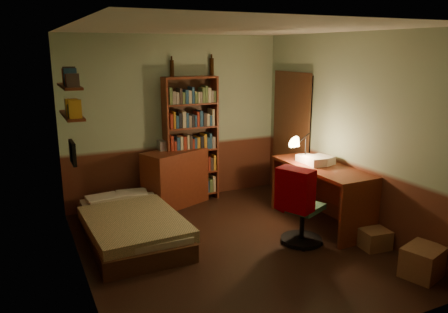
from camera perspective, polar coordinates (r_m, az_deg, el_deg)
name	(u,v)px	position (r m, az deg, el deg)	size (l,w,h in m)	color
floor	(233,248)	(5.52, 1.15, -11.84)	(3.50, 4.00, 0.02)	black
ceiling	(234,28)	(4.97, 1.30, 16.49)	(3.50, 4.00, 0.02)	silver
wall_back	(176,120)	(6.91, -6.35, 4.78)	(3.50, 0.02, 2.60)	#93AB8B
wall_left	(76,161)	(4.59, -18.80, -0.54)	(0.02, 4.00, 2.60)	#93AB8B
wall_right	(351,132)	(6.07, 16.23, 3.05)	(0.02, 4.00, 2.60)	#93AB8B
wall_front	(352,195)	(3.48, 16.40, -4.88)	(3.50, 0.02, 2.60)	#93AB8B
doorway	(292,137)	(7.11, 8.88, 2.50)	(0.06, 0.90, 2.00)	black
door_trim	(290,137)	(7.09, 8.65, 2.48)	(0.02, 0.98, 2.08)	#3A2112
bed	(130,216)	(5.77, -12.13, -7.67)	(1.05, 1.97, 0.59)	olive
dresser	(175,178)	(6.84, -6.40, -2.77)	(0.98, 0.49, 0.87)	#5F2514
mini_stereo	(167,145)	(6.80, -7.43, 1.55)	(0.28, 0.21, 0.15)	#B2B2B7
bookshelf	(191,140)	(6.88, -4.34, 2.15)	(0.85, 0.26, 1.98)	#5F2514
bottle_left	(172,68)	(6.76, -6.82, 11.37)	(0.06, 0.06, 0.24)	black
bottle_right	(212,67)	(7.00, -1.63, 11.64)	(0.07, 0.07, 0.27)	black
desk	(321,195)	(6.20, 12.54, -4.93)	(0.65, 1.56, 0.84)	#5F2514
paper_stack	(323,160)	(6.17, 12.79, -0.42)	(0.21, 0.28, 0.11)	silver
desk_lamp	(306,141)	(6.16, 10.63, 1.95)	(0.18, 0.18, 0.59)	black
office_chair	(303,204)	(5.54, 10.27, -6.18)	(0.51, 0.44, 1.01)	#326246
red_jacket	(292,141)	(5.48, 8.85, 1.95)	(0.24, 0.43, 0.51)	#8C0006
wall_shelf_lower	(72,115)	(5.62, -19.26, 5.09)	(0.20, 0.90, 0.03)	#5F2514
wall_shelf_upper	(69,86)	(5.58, -19.55, 8.64)	(0.20, 0.90, 0.03)	#5F2514
framed_picture	(73,153)	(5.19, -19.16, 0.47)	(0.04, 0.32, 0.26)	black
cardboard_box_a	(423,262)	(5.27, 24.55, -12.38)	(0.44, 0.35, 0.33)	brown
cardboard_box_b	(375,239)	(5.75, 19.09, -10.15)	(0.34, 0.28, 0.24)	brown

